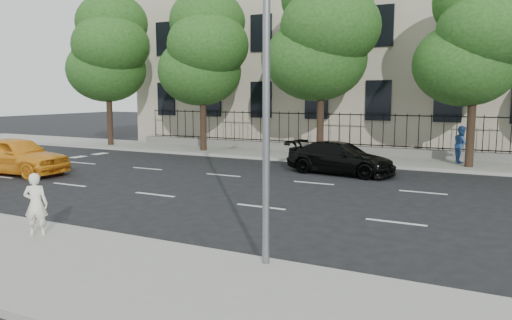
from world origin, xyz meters
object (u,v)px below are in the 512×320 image
at_px(yellow_taxi, 16,156).
at_px(black_sedan, 341,158).
at_px(street_light, 279,0).
at_px(woman_near, 36,204).

xyz_separation_m(yellow_taxi, black_sedan, (12.10, 6.31, -0.12)).
distance_m(street_light, woman_near, 7.09).
bearing_deg(black_sedan, woman_near, 173.29).
distance_m(black_sedan, woman_near, 12.98).
height_order(street_light, woman_near, street_light).
relative_size(black_sedan, woman_near, 3.21).
xyz_separation_m(yellow_taxi, woman_near, (8.84, -6.25, 0.08)).
relative_size(yellow_taxi, black_sedan, 1.00).
bearing_deg(street_light, yellow_taxi, 160.73).
height_order(street_light, black_sedan, street_light).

